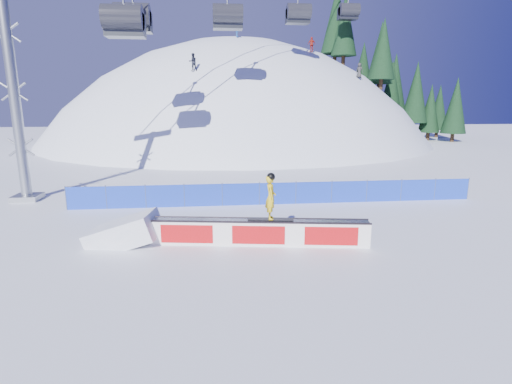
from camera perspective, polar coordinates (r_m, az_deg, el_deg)
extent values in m
plane|color=white|center=(17.53, 5.46, -5.39)|extent=(160.00, 160.00, 0.00)
sphere|color=white|center=(62.94, -2.63, -9.19)|extent=(64.00, 64.00, 64.00)
cylinder|color=black|center=(62.24, 10.45, 18.03)|extent=(0.50, 0.50, 1.40)
cone|color=black|center=(62.77, 10.61, 21.76)|extent=(3.08, 3.08, 7.01)
cylinder|color=black|center=(59.92, 13.69, 16.77)|extent=(0.50, 0.50, 1.40)
cone|color=black|center=(60.39, 13.90, 20.71)|extent=(3.14, 3.14, 7.13)
cylinder|color=black|center=(58.83, 15.76, 15.54)|extent=(0.50, 0.50, 1.40)
cone|color=black|center=(59.30, 16.05, 20.20)|extent=(3.73, 3.73, 8.47)
cylinder|color=black|center=(58.90, 17.64, 13.98)|extent=(0.50, 0.50, 1.40)
cone|color=black|center=(59.16, 17.90, 17.79)|extent=(2.94, 2.94, 6.69)
cylinder|color=black|center=(59.90, 18.26, 13.17)|extent=(0.50, 0.50, 1.40)
cone|color=black|center=(60.15, 18.57, 17.37)|extent=(3.35, 3.35, 7.62)
cylinder|color=black|center=(61.79, 18.13, 12.78)|extent=(0.50, 0.50, 1.40)
cone|color=black|center=(62.07, 18.47, 17.55)|extent=(4.03, 4.03, 9.16)
cylinder|color=black|center=(61.58, 20.98, 9.64)|extent=(0.50, 0.50, 1.40)
cone|color=black|center=(61.56, 21.27, 13.24)|extent=(2.88, 2.88, 6.55)
cylinder|color=black|center=(65.13, 20.14, 9.23)|extent=(0.50, 0.50, 1.40)
cone|color=black|center=(65.11, 20.51, 13.95)|extent=(4.21, 4.21, 9.56)
cylinder|color=black|center=(62.97, 24.68, 7.13)|extent=(0.50, 0.50, 1.40)
cone|color=black|center=(62.79, 25.03, 10.83)|extent=(3.05, 3.05, 6.94)
cylinder|color=black|center=(64.32, 23.35, 7.35)|extent=(0.50, 0.50, 1.40)
cone|color=black|center=(64.14, 23.74, 11.67)|extent=(3.75, 3.75, 8.53)
cylinder|color=black|center=(65.07, 26.92, 7.06)|extent=(0.50, 0.50, 1.40)
cone|color=black|center=(64.89, 27.36, 11.39)|extent=(3.81, 3.81, 8.67)
cube|color=#193ABD|center=(21.64, 3.12, -0.22)|extent=(22.00, 0.03, 1.20)
cylinder|color=#394467|center=(22.66, -25.51, -0.74)|extent=(0.05, 0.05, 1.30)
cylinder|color=#394467|center=(22.07, -20.61, -0.64)|extent=(0.05, 0.05, 1.30)
cylinder|color=#394467|center=(21.65, -15.49, -0.52)|extent=(0.05, 0.05, 1.30)
cylinder|color=#394467|center=(21.41, -10.20, -0.40)|extent=(0.05, 0.05, 1.30)
cylinder|color=#394467|center=(21.36, -4.85, -0.28)|extent=(0.05, 0.05, 1.30)
cylinder|color=#394467|center=(21.50, 0.49, -0.15)|extent=(0.05, 0.05, 1.30)
cylinder|color=#394467|center=(21.81, 5.72, -0.02)|extent=(0.05, 0.05, 1.30)
cylinder|color=#394467|center=(22.31, 10.75, 0.10)|extent=(0.05, 0.05, 1.30)
cylinder|color=#394467|center=(22.96, 15.53, 0.21)|extent=(0.05, 0.05, 1.30)
cylinder|color=#394467|center=(23.77, 20.02, 0.32)|extent=(0.05, 0.05, 1.30)
cylinder|color=#394467|center=(24.71, 24.19, 0.42)|extent=(0.05, 0.05, 1.30)
cylinder|color=#394467|center=(25.78, 28.03, 0.50)|extent=(0.05, 0.05, 1.30)
cube|color=#9399A1|center=(26.13, -29.86, -0.67)|extent=(1.40, 1.40, 0.30)
cylinder|color=#9399A1|center=(25.60, -31.32, 12.18)|extent=(0.56, 0.56, 12.00)
cylinder|color=#26262D|center=(27.86, -18.53, 22.61)|extent=(2.40, 1.50, 1.50)
cylinder|color=#26262D|center=(34.97, -4.05, 24.08)|extent=(2.40, 1.50, 1.50)
cylinder|color=#26262D|center=(44.30, 6.14, 24.29)|extent=(2.40, 1.50, 1.50)
cylinder|color=#26262D|center=(55.41, 13.20, 24.04)|extent=(2.40, 1.50, 1.50)
cube|color=white|center=(15.56, 0.39, -5.85)|extent=(8.48, 1.82, 0.96)
cube|color=gray|center=(15.41, 0.39, -4.09)|extent=(8.40, 1.84, 0.04)
cube|color=black|center=(15.13, 0.35, -4.36)|extent=(8.40, 1.33, 0.06)
cube|color=black|center=(15.67, 0.43, -3.76)|extent=(8.40, 1.33, 0.06)
cube|color=red|center=(15.30, 0.35, -6.18)|extent=(7.98, 1.25, 0.72)
cube|color=red|center=(15.82, 0.43, -5.53)|extent=(7.98, 1.25, 0.72)
cube|color=black|center=(15.38, 2.09, -3.90)|extent=(1.78, 0.58, 0.03)
imported|color=yellow|center=(15.15, 2.12, -0.77)|extent=(0.44, 0.64, 1.69)
sphere|color=black|center=(14.99, 2.14, 2.17)|extent=(0.32, 0.32, 0.32)
imported|color=black|center=(41.29, -9.01, 17.88)|extent=(0.96, 0.85, 1.65)
imported|color=#A32217|center=(50.31, 7.96, 20.17)|extent=(1.02, 0.56, 1.65)
imported|color=#194999|center=(51.74, -2.69, 22.15)|extent=(0.85, 1.18, 1.65)
imported|color=#2A2A2A|center=(48.57, 14.55, 16.47)|extent=(0.93, 0.95, 1.65)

